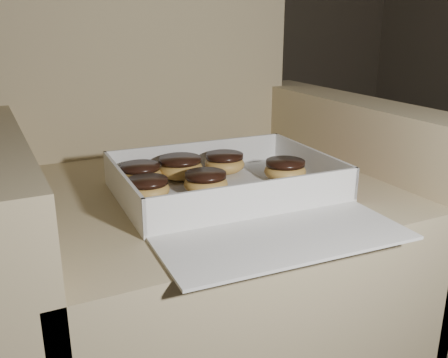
% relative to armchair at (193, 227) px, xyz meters
% --- Properties ---
extents(floor, '(4.50, 4.50, 0.00)m').
position_rel_armchair_xyz_m(floor, '(0.59, -0.04, -0.30)').
color(floor, black).
rests_on(floor, ground).
extents(armchair, '(0.91, 0.76, 0.95)m').
position_rel_armchair_xyz_m(armchair, '(0.00, 0.00, 0.00)').
color(armchair, '#9B8763').
rests_on(armchair, floor).
extents(bakery_box, '(0.42, 0.48, 0.07)m').
position_rel_armchair_xyz_m(bakery_box, '(0.01, -0.18, 0.14)').
color(bakery_box, silver).
rests_on(bakery_box, armchair).
extents(donut_a, '(0.08, 0.08, 0.04)m').
position_rel_armchair_xyz_m(donut_a, '(-0.14, -0.13, 0.15)').
color(donut_a, '#BF8D42').
rests_on(donut_a, bakery_box).
extents(donut_b, '(0.08, 0.08, 0.04)m').
position_rel_armchair_xyz_m(donut_b, '(0.06, -0.05, 0.16)').
color(donut_b, '#BF8D42').
rests_on(donut_b, bakery_box).
extents(donut_c, '(0.08, 0.08, 0.04)m').
position_rel_armchair_xyz_m(donut_c, '(0.14, -0.15, 0.16)').
color(donut_c, '#BF8D42').
rests_on(donut_c, bakery_box).
extents(donut_d, '(0.08, 0.08, 0.04)m').
position_rel_armchair_xyz_m(donut_d, '(-0.13, -0.04, 0.16)').
color(donut_d, '#BF8D42').
rests_on(donut_d, bakery_box).
extents(donut_e, '(0.09, 0.09, 0.05)m').
position_rel_armchair_xyz_m(donut_e, '(-0.04, -0.04, 0.16)').
color(donut_e, '#BF8D42').
rests_on(donut_e, bakery_box).
extents(donut_f, '(0.08, 0.08, 0.04)m').
position_rel_armchair_xyz_m(donut_f, '(-0.03, -0.15, 0.16)').
color(donut_f, '#BF8D42').
rests_on(donut_f, bakery_box).
extents(crumb_a, '(0.01, 0.01, 0.00)m').
position_rel_armchair_xyz_m(crumb_a, '(0.04, -0.22, 0.14)').
color(crumb_a, black).
rests_on(crumb_a, bakery_box).
extents(crumb_b, '(0.01, 0.01, 0.00)m').
position_rel_armchair_xyz_m(crumb_b, '(0.16, -0.25, 0.14)').
color(crumb_b, black).
rests_on(crumb_b, bakery_box).
extents(crumb_c, '(0.01, 0.01, 0.00)m').
position_rel_armchair_xyz_m(crumb_c, '(0.16, -0.22, 0.14)').
color(crumb_c, black).
rests_on(crumb_c, bakery_box).
extents(crumb_d, '(0.01, 0.01, 0.00)m').
position_rel_armchair_xyz_m(crumb_d, '(0.11, -0.25, 0.14)').
color(crumb_d, black).
rests_on(crumb_d, bakery_box).
extents(crumb_e, '(0.01, 0.01, 0.00)m').
position_rel_armchair_xyz_m(crumb_e, '(-0.02, -0.25, 0.14)').
color(crumb_e, black).
rests_on(crumb_e, bakery_box).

